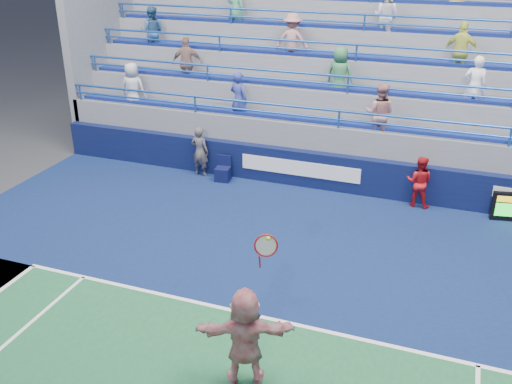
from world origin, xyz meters
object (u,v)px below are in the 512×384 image
at_px(ball_girl, 419,182).
at_px(line_judge, 200,151).
at_px(judge_chair, 223,173).
at_px(tennis_player, 245,337).

bearing_deg(ball_girl, line_judge, 5.05).
bearing_deg(judge_chair, ball_girl, 2.23).
xyz_separation_m(judge_chair, tennis_player, (3.70, -7.72, 0.66)).
bearing_deg(line_judge, tennis_player, 124.50).
height_order(line_judge, ball_girl, line_judge).
bearing_deg(tennis_player, ball_girl, 75.60).
height_order(tennis_player, ball_girl, tennis_player).
relative_size(tennis_player, ball_girl, 1.98).
bearing_deg(ball_girl, judge_chair, 6.73).
bearing_deg(judge_chair, line_judge, 169.09).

